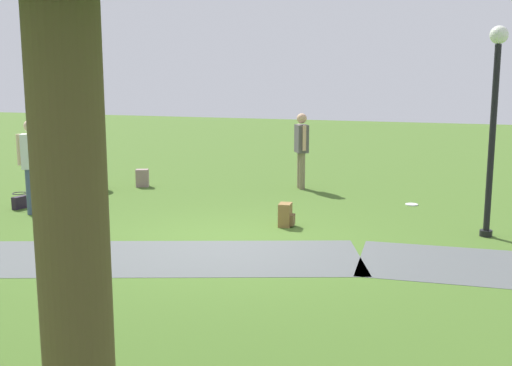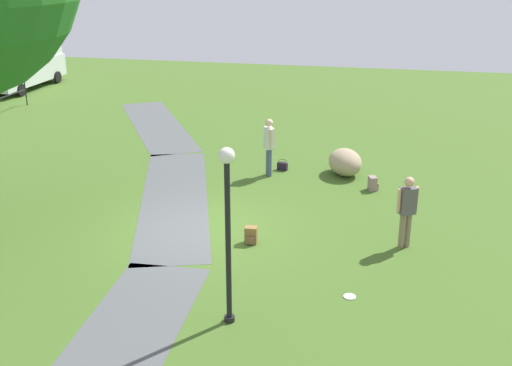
% 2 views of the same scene
% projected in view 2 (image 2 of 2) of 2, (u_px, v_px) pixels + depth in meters
% --- Properties ---
extents(ground_plane, '(48.00, 48.00, 0.00)m').
position_uv_depth(ground_plane, '(200.00, 228.00, 15.06)').
color(ground_plane, '#426223').
extents(footpath_segment_mid, '(8.16, 4.19, 0.01)m').
position_uv_depth(footpath_segment_mid, '(175.00, 198.00, 16.96)').
color(footpath_segment_mid, '#4F5354').
rests_on(footpath_segment_mid, ground).
extents(footpath_segment_far, '(7.78, 5.64, 0.01)m').
position_uv_depth(footpath_segment_far, '(157.00, 125.00, 24.25)').
color(footpath_segment_far, '#4F5354').
rests_on(footpath_segment_far, ground).
extents(lamp_post, '(0.28, 0.28, 3.31)m').
position_uv_depth(lamp_post, '(228.00, 218.00, 10.54)').
color(lamp_post, black).
rests_on(lamp_post, ground).
extents(lawn_boulder, '(1.59, 1.38, 0.80)m').
position_uv_depth(lawn_boulder, '(345.00, 162.00, 18.63)').
color(lawn_boulder, tan).
rests_on(lawn_boulder, ground).
extents(woman_with_handbag, '(0.47, 0.38, 1.76)m').
position_uv_depth(woman_with_handbag, '(269.00, 143.00, 18.33)').
color(woman_with_handbag, '#435271').
rests_on(woman_with_handbag, ground).
extents(man_near_boulder, '(0.39, 0.46, 1.69)m').
position_uv_depth(man_near_boulder, '(407.00, 207.00, 13.79)').
color(man_near_boulder, '#7F6F56').
rests_on(man_near_boulder, ground).
extents(handbag_on_grass, '(0.32, 0.34, 0.31)m').
position_uv_depth(handbag_on_grass, '(282.00, 166.00, 19.11)').
color(handbag_on_grass, black).
rests_on(handbag_on_grass, ground).
extents(backpack_by_boulder, '(0.33, 0.33, 0.40)m').
position_uv_depth(backpack_by_boulder, '(373.00, 184.00, 17.46)').
color(backpack_by_boulder, gray).
rests_on(backpack_by_boulder, ground).
extents(spare_backpack_on_lawn, '(0.28, 0.29, 0.40)m').
position_uv_depth(spare_backpack_on_lawn, '(251.00, 235.00, 14.24)').
color(spare_backpack_on_lawn, olive).
rests_on(spare_backpack_on_lawn, ground).
extents(frisbee_on_grass, '(0.24, 0.24, 0.02)m').
position_uv_depth(frisbee_on_grass, '(350.00, 297.00, 12.04)').
color(frisbee_on_grass, silver).
rests_on(frisbee_on_grass, ground).
extents(delivery_van, '(5.37, 2.54, 2.30)m').
position_uv_depth(delivery_van, '(16.00, 63.00, 30.49)').
color(delivery_van, silver).
rests_on(delivery_van, ground).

